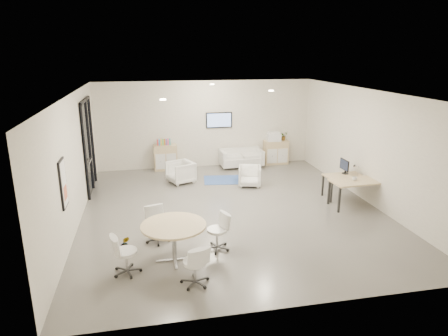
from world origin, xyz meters
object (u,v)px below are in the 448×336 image
round_table (174,228)px  armchair_right (250,175)px  sideboard_left (166,157)px  armchair_left (181,171)px  desk_front (358,183)px  loveseat (241,159)px  desk_rear (347,177)px  sideboard_right (276,152)px

round_table → armchair_right: bearing=57.5°
sideboard_left → armchair_right: size_ratio=1.31×
sideboard_left → armchair_left: sideboard_left is taller
desk_front → sideboard_left: bearing=133.5°
loveseat → desk_rear: 4.49m
sideboard_right → armchair_right: bearing=-125.2°
armchair_left → round_table: round_table is taller
loveseat → armchair_right: size_ratio=2.23×
sideboard_right → armchair_left: bearing=-157.3°
armchair_left → desk_front: armchair_left is taller
sideboard_left → armchair_left: (0.40, -1.61, -0.07)m
desk_front → round_table: bearing=-162.2°
sideboard_right → round_table: (-4.46, -6.75, 0.28)m
desk_rear → armchair_left: bearing=149.8°
armchair_left → desk_front: 5.59m
sideboard_left → loveseat: sideboard_left is taller
loveseat → armchair_left: armchair_left is taller
armchair_left → desk_rear: 5.29m
sideboard_left → sideboard_right: (4.23, -0.01, -0.01)m
armchair_right → desk_rear: armchair_right is taller
sideboard_left → desk_rear: 6.49m
sideboard_left → desk_front: sideboard_left is taller
armchair_left → armchair_right: bearing=47.7°
sideboard_left → sideboard_right: size_ratio=1.02×
sideboard_left → desk_front: size_ratio=0.62×
round_table → sideboard_left: bearing=88.1°
loveseat → round_table: bearing=-117.5°
armchair_right → desk_rear: 3.03m
sideboard_left → armchair_left: size_ratio=1.19×
loveseat → desk_rear: bearing=-62.0°
armchair_left → desk_front: size_ratio=0.53×
armchair_right → desk_front: 3.42m
sideboard_left → desk_front: bearing=-43.1°
armchair_right → desk_front: bearing=-27.9°
desk_front → round_table: (-5.26, -2.04, 0.05)m
armchair_left → armchair_right: size_ratio=1.10×
sideboard_right → loveseat: size_ratio=0.57×
loveseat → desk_front: bearing=-66.8°
desk_front → sideboard_right: bearing=96.2°
desk_rear → round_table: 6.00m
sideboard_right → sideboard_left: bearing=179.9°
sideboard_right → armchair_right: (-1.67, -2.37, -0.10)m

